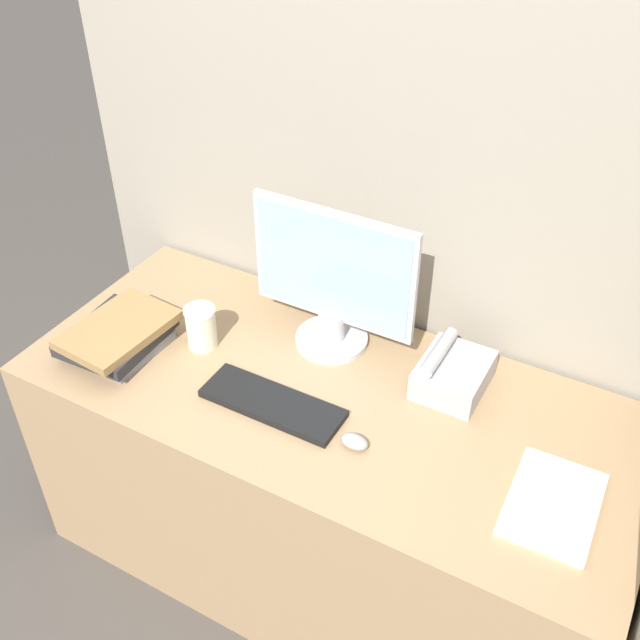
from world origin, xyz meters
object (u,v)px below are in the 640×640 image
coffee_cup (201,327)px  monitor (333,286)px  mouse (354,442)px  book_stack (118,336)px  keyboard (272,403)px  desk_telephone (452,373)px

coffee_cup → monitor: bearing=31.3°
mouse → book_stack: (-0.73, 0.01, 0.03)m
keyboard → mouse: mouse is taller
mouse → coffee_cup: (-0.54, 0.14, 0.04)m
monitor → book_stack: 0.60m
keyboard → coffee_cup: (-0.30, 0.11, 0.05)m
keyboard → book_stack: size_ratio=1.19×
keyboard → mouse: (0.24, -0.02, 0.01)m
monitor → coffee_cup: (-0.31, -0.19, -0.13)m
monitor → keyboard: (-0.01, -0.30, -0.18)m
coffee_cup → mouse: bearing=-14.1°
monitor → mouse: (0.23, -0.32, -0.17)m
desk_telephone → book_stack: bearing=-160.4°
monitor → book_stack: (-0.49, -0.31, -0.14)m
mouse → coffee_cup: bearing=165.9°
keyboard → desk_telephone: 0.47m
mouse → desk_telephone: desk_telephone is taller
book_stack → desk_telephone: desk_telephone is taller
book_stack → desk_telephone: 0.90m
monitor → coffee_cup: 0.38m
keyboard → mouse: 0.24m
mouse → desk_telephone: 0.34m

